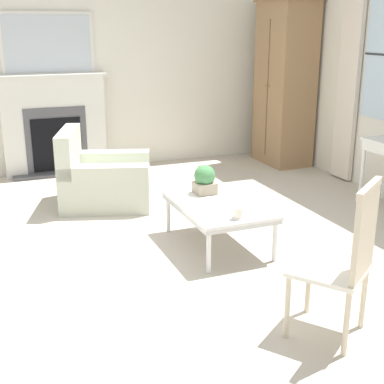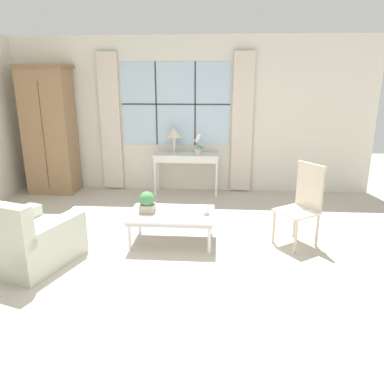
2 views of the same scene
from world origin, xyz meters
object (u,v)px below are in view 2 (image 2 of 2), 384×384
at_px(potted_orchid, 198,146).
at_px(coffee_table, 172,216).
at_px(side_chair_wooden, 303,200).
at_px(potted_plant_small, 147,202).
at_px(console_table, 186,159).
at_px(armoire, 50,130).
at_px(armchair_upholstered, 27,242).
at_px(table_lamp, 174,133).
at_px(pillar_candle, 206,211).

bearing_deg(potted_orchid, coffee_table, -95.48).
xyz_separation_m(side_chair_wooden, potted_plant_small, (-1.98, -0.11, -0.03)).
bearing_deg(side_chair_wooden, console_table, 128.38).
xyz_separation_m(potted_orchid, coffee_table, (-0.21, -2.17, -0.52)).
bearing_deg(potted_plant_small, armoire, 135.25).
bearing_deg(potted_orchid, console_table, 167.37).
xyz_separation_m(armchair_upholstered, coffee_table, (1.58, 0.70, 0.11)).
relative_size(table_lamp, armchair_upholstered, 0.40).
relative_size(armoire, table_lamp, 4.87).
distance_m(potted_orchid, potted_plant_small, 2.26).
xyz_separation_m(side_chair_wooden, coffee_table, (-1.67, -0.11, -0.21)).
bearing_deg(potted_plant_small, armchair_upholstered, -151.06).
bearing_deg(coffee_table, side_chair_wooden, 3.74).
xyz_separation_m(table_lamp, coffee_table, (0.23, -2.26, -0.74)).
relative_size(console_table, armchair_upholstered, 1.02).
xyz_separation_m(potted_orchid, pillar_candle, (0.23, -2.19, -0.44)).
bearing_deg(coffee_table, potted_plant_small, -179.92).
bearing_deg(pillar_candle, armoire, 143.29).
bearing_deg(armchair_upholstered, side_chair_wooden, 13.99).
relative_size(potted_orchid, coffee_table, 0.36).
relative_size(potted_orchid, side_chair_wooden, 0.37).
xyz_separation_m(armoire, table_lamp, (2.27, 0.10, -0.04)).
bearing_deg(potted_plant_small, table_lamp, 87.86).
bearing_deg(table_lamp, potted_orchid, -11.51).
height_order(armchair_upholstered, pillar_candle, armchair_upholstered).
distance_m(armoire, coffee_table, 3.40).
relative_size(table_lamp, side_chair_wooden, 0.45).
height_order(potted_orchid, potted_plant_small, potted_orchid).
height_order(table_lamp, potted_plant_small, table_lamp).
bearing_deg(potted_orchid, pillar_candle, -84.06).
xyz_separation_m(console_table, pillar_candle, (0.44, -2.24, -0.20)).
distance_m(table_lamp, pillar_candle, 2.47).
bearing_deg(armoire, pillar_candle, -36.71).
bearing_deg(armchair_upholstered, potted_plant_small, 28.94).
xyz_separation_m(console_table, coffee_table, (0.01, -2.22, -0.28)).
distance_m(table_lamp, potted_orchid, 0.50).
relative_size(potted_orchid, pillar_candle, 3.34).
height_order(coffee_table, pillar_candle, pillar_candle).
distance_m(console_table, potted_plant_small, 2.24).
distance_m(potted_orchid, armchair_upholstered, 3.44).
height_order(armoire, pillar_candle, armoire).
bearing_deg(side_chair_wooden, potted_plant_small, -176.84).
distance_m(potted_orchid, coffee_table, 2.24).
distance_m(armoire, potted_orchid, 2.72).
height_order(armoire, side_chair_wooden, armoire).
bearing_deg(table_lamp, side_chair_wooden, -48.62).
distance_m(armoire, armchair_upholstered, 3.14).
height_order(armoire, potted_orchid, armoire).
xyz_separation_m(table_lamp, armchair_upholstered, (-1.35, -2.96, -0.85)).
xyz_separation_m(table_lamp, potted_orchid, (0.44, -0.09, -0.22)).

